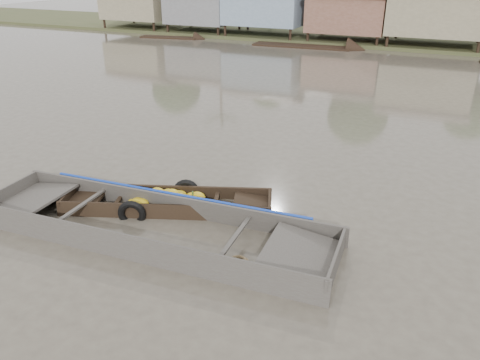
% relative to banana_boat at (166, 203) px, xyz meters
% --- Properties ---
extents(ground, '(120.00, 120.00, 0.00)m').
position_rel_banana_boat_xyz_m(ground, '(1.73, -0.48, -0.13)').
color(ground, '#544C40').
rests_on(ground, ground).
extents(riverbank, '(120.00, 12.47, 10.22)m').
position_rel_banana_boat_xyz_m(riverbank, '(4.76, 31.38, 2.94)').
color(riverbank, '#384723').
rests_on(riverbank, ground).
extents(banana_boat, '(5.37, 3.08, 0.75)m').
position_rel_banana_boat_xyz_m(banana_boat, '(0.00, 0.00, 0.00)').
color(banana_boat, black).
rests_on(banana_boat, ground).
extents(viewer_boat, '(8.64, 2.77, 0.68)m').
position_rel_banana_boat_xyz_m(viewer_boat, '(0.48, -1.21, -0.05)').
color(viewer_boat, '#413C37').
rests_on(viewer_boat, ground).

